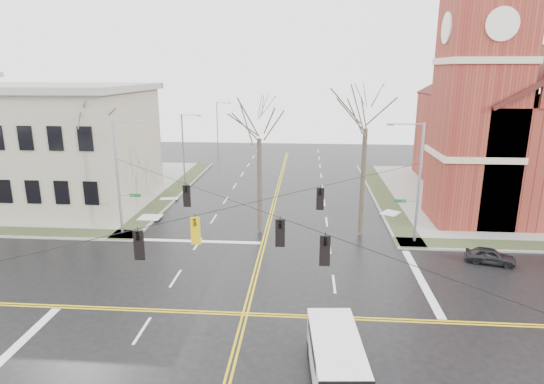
# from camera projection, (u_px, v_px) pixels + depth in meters

# --- Properties ---
(ground) EXTENTS (120.00, 120.00, 0.00)m
(ground) POSITION_uv_depth(u_px,v_px,m) (245.00, 314.00, 24.58)
(ground) COLOR black
(ground) RESTS_ON ground
(sidewalks) EXTENTS (80.00, 80.00, 0.17)m
(sidewalks) POSITION_uv_depth(u_px,v_px,m) (245.00, 313.00, 24.56)
(sidewalks) COLOR gray
(sidewalks) RESTS_ON ground
(road_markings) EXTENTS (100.00, 100.00, 0.01)m
(road_markings) POSITION_uv_depth(u_px,v_px,m) (245.00, 314.00, 24.58)
(road_markings) COLOR gold
(road_markings) RESTS_ON ground
(church) EXTENTS (24.28, 27.48, 27.50)m
(church) POSITION_uv_depth(u_px,v_px,m) (529.00, 116.00, 44.41)
(church) COLOR maroon
(church) RESTS_ON ground
(civic_building_a) EXTENTS (18.00, 14.00, 11.00)m
(civic_building_a) POSITION_uv_depth(u_px,v_px,m) (47.00, 148.00, 44.07)
(civic_building_a) COLOR #9E937D
(civic_building_a) RESTS_ON ground
(signal_pole_ne) EXTENTS (2.75, 0.22, 9.00)m
(signal_pole_ne) POSITION_uv_depth(u_px,v_px,m) (417.00, 180.00, 33.53)
(signal_pole_ne) COLOR gray
(signal_pole_ne) RESTS_ON ground
(signal_pole_nw) EXTENTS (2.75, 0.22, 9.00)m
(signal_pole_nw) POSITION_uv_depth(u_px,v_px,m) (119.00, 175.00, 35.23)
(signal_pole_nw) COLOR gray
(signal_pole_nw) RESTS_ON ground
(span_wires) EXTENTS (23.02, 23.02, 0.03)m
(span_wires) POSITION_uv_depth(u_px,v_px,m) (243.00, 204.00, 22.98)
(span_wires) COLOR black
(span_wires) RESTS_ON ground
(traffic_signals) EXTENTS (8.21, 8.26, 1.30)m
(traffic_signals) POSITION_uv_depth(u_px,v_px,m) (242.00, 223.00, 22.53)
(traffic_signals) COLOR black
(traffic_signals) RESTS_ON ground
(streetlight_north_a) EXTENTS (2.30, 0.20, 8.00)m
(streetlight_north_a) POSITION_uv_depth(u_px,v_px,m) (184.00, 147.00, 51.19)
(streetlight_north_a) COLOR gray
(streetlight_north_a) RESTS_ON ground
(streetlight_north_b) EXTENTS (2.30, 0.20, 8.00)m
(streetlight_north_b) POSITION_uv_depth(u_px,v_px,m) (218.00, 126.00, 70.45)
(streetlight_north_b) COLOR gray
(streetlight_north_b) RESTS_ON ground
(cargo_van) EXTENTS (2.47, 5.44, 2.01)m
(cargo_van) POSITION_uv_depth(u_px,v_px,m) (335.00, 354.00, 19.15)
(cargo_van) COLOR white
(cargo_van) RESTS_ON ground
(parked_car_a) EXTENTS (3.45, 2.16, 1.10)m
(parked_car_a) POSITION_uv_depth(u_px,v_px,m) (490.00, 256.00, 30.93)
(parked_car_a) COLOR black
(parked_car_a) RESTS_ON ground
(tree_nw_far) EXTENTS (4.00, 4.00, 12.12)m
(tree_nw_far) POSITION_uv_depth(u_px,v_px,m) (95.00, 121.00, 36.92)
(tree_nw_far) COLOR #3D3327
(tree_nw_far) RESTS_ON ground
(tree_nw_near) EXTENTS (4.00, 4.00, 11.26)m
(tree_nw_near) POSITION_uv_depth(u_px,v_px,m) (259.00, 132.00, 35.07)
(tree_nw_near) COLOR #3D3327
(tree_nw_near) RESTS_ON ground
(tree_ne) EXTENTS (4.00, 4.00, 12.52)m
(tree_ne) POSITION_uv_depth(u_px,v_px,m) (366.00, 121.00, 34.24)
(tree_ne) COLOR #3D3327
(tree_ne) RESTS_ON ground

